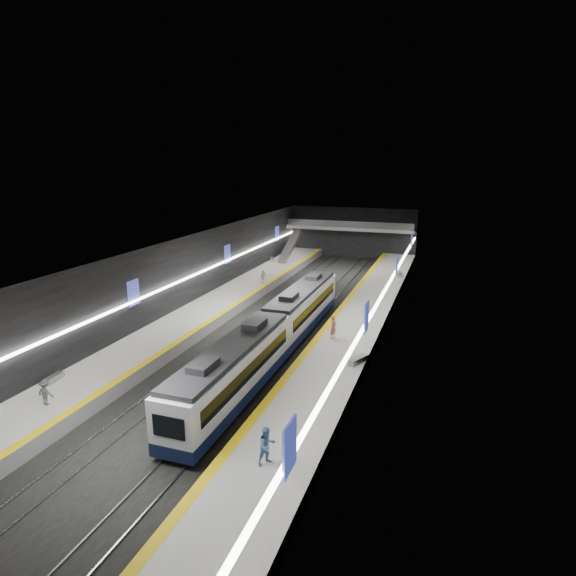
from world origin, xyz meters
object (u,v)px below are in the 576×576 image
at_px(escalator, 290,246).
at_px(bench_right_near, 358,360).
at_px(passenger_right_b, 267,446).
at_px(bench_left_far, 272,259).
at_px(passenger_left_b, 45,393).
at_px(bench_left_near, 54,378).
at_px(bench_right_far, 401,275).
at_px(passenger_right_a, 333,327).
at_px(train, 274,332).
at_px(passenger_left_a, 263,277).

bearing_deg(escalator, bench_right_near, -63.62).
bearing_deg(passenger_right_b, bench_left_far, 58.87).
height_order(escalator, passenger_left_b, escalator).
distance_m(escalator, bench_left_near, 43.98).
relative_size(bench_left_near, bench_right_far, 0.86).
distance_m(bench_left_near, bench_left_far, 41.62).
distance_m(passenger_right_a, passenger_right_b, 17.70).
xyz_separation_m(bench_left_far, passenger_right_a, (16.06, -27.70, 0.76)).
distance_m(train, passenger_right_b, 15.28).
bearing_deg(passenger_right_a, bench_left_near, 148.17).
relative_size(bench_left_far, bench_right_near, 0.90).
height_order(bench_left_near, passenger_left_a, passenger_left_a).
xyz_separation_m(escalator, passenger_right_b, (15.12, -47.67, -0.92)).
bearing_deg(passenger_right_b, passenger_left_b, 124.17).
bearing_deg(bench_left_far, bench_right_near, -82.41).
xyz_separation_m(bench_left_far, bench_right_far, (18.89, -3.62, 0.02)).
bearing_deg(passenger_right_b, escalator, 55.80).
distance_m(bench_left_far, passenger_left_b, 44.39).
relative_size(bench_left_near, bench_right_near, 0.86).
height_order(escalator, passenger_right_b, escalator).
bearing_deg(bench_left_far, train, -91.94).
relative_size(escalator, passenger_right_b, 4.07).
xyz_separation_m(passenger_right_a, passenger_right_b, (1.06, -17.67, 0.02)).
bearing_deg(bench_left_far, passenger_left_b, -110.16).
height_order(bench_left_near, passenger_left_b, passenger_left_b).
distance_m(escalator, bench_right_far, 17.97).
relative_size(bench_right_far, passenger_right_a, 0.99).
bearing_deg(passenger_left_a, escalator, -153.69).
bearing_deg(bench_left_far, bench_right_far, -33.97).
bearing_deg(passenger_left_b, passenger_right_b, 174.50).
distance_m(train, passenger_right_a, 5.22).
xyz_separation_m(bench_left_near, passenger_left_b, (2.11, -2.71, 0.61)).
height_order(bench_right_near, bench_right_far, bench_right_far).
relative_size(passenger_right_a, passenger_right_b, 0.98).
height_order(bench_left_far, bench_right_far, bench_right_far).
xyz_separation_m(train, bench_left_far, (-12.00, 30.98, -0.99)).
xyz_separation_m(bench_right_near, passenger_left_a, (-15.25, 19.22, 0.59)).
bearing_deg(bench_left_near, escalator, 83.14).
bearing_deg(passenger_right_b, train, 57.77).
xyz_separation_m(escalator, bench_left_near, (-1.82, -43.91, -1.70)).
height_order(passenger_right_b, passenger_left_a, passenger_right_b).
bearing_deg(passenger_left_a, bench_left_near, 12.62).
bearing_deg(bench_right_far, train, -107.23).
height_order(bench_right_far, passenger_right_b, passenger_right_b).
bearing_deg(escalator, passenger_left_b, -89.64).
bearing_deg(passenger_left_b, escalator, -91.11).
bearing_deg(bench_right_near, bench_left_far, 144.90).
bearing_deg(passenger_right_a, bench_right_far, 10.25).
height_order(escalator, bench_left_near, escalator).
bearing_deg(bench_left_far, bench_left_near, -112.87).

